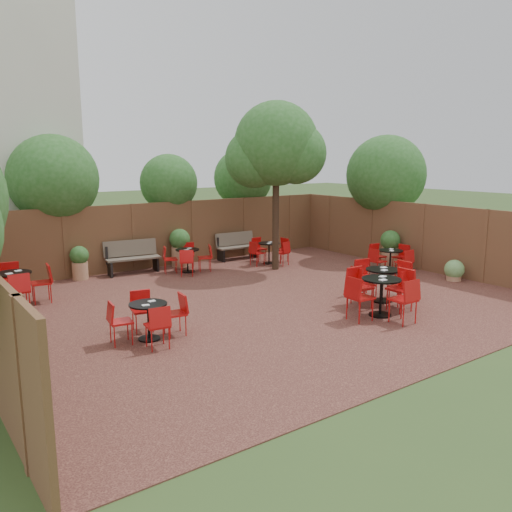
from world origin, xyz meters
TOP-DOWN VIEW (x-y plane):
  - ground at (0.00, 0.00)m, footprint 80.00×80.00m
  - courtyard_paving at (0.00, 0.00)m, footprint 12.00×10.00m
  - fence_back at (0.00, 5.00)m, footprint 12.00×0.08m
  - fence_right at (6.00, 0.00)m, footprint 0.08×10.00m
  - overhang_foliage at (-1.49, 2.83)m, footprint 15.66×10.35m
  - courtyard_tree at (2.48, 2.60)m, footprint 2.64×2.54m
  - park_bench_left at (-1.23, 4.63)m, footprint 1.60×0.70m
  - park_bench_right at (2.42, 4.62)m, footprint 1.44×0.52m
  - bistro_tables at (0.36, 0.46)m, footprint 11.11×7.77m
  - planters at (-0.28, 3.61)m, footprint 11.90×4.40m

SIDE VIEW (x-z plane):
  - ground at x=0.00m, z-range 0.00..0.00m
  - courtyard_paving at x=0.00m, z-range 0.00..0.02m
  - bistro_tables at x=0.36m, z-range -0.02..0.92m
  - park_bench_right at x=2.42m, z-range 0.03..0.91m
  - park_bench_left at x=-1.23m, z-range 0.03..0.99m
  - planters at x=-0.28m, z-range 0.03..1.20m
  - fence_back at x=0.00m, z-range 0.00..2.00m
  - fence_right at x=6.00m, z-range 0.00..2.00m
  - overhang_foliage at x=-1.49m, z-range 1.41..4.00m
  - courtyard_tree at x=2.48m, z-range 1.11..6.05m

